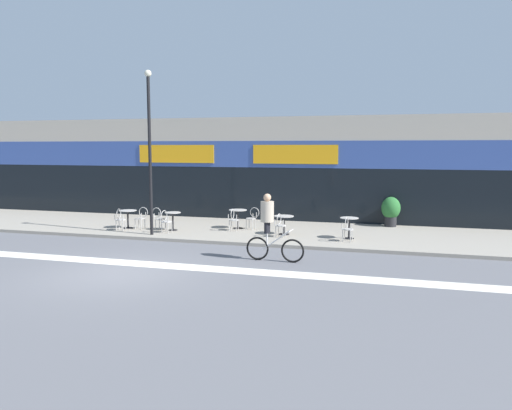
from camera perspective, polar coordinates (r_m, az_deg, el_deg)
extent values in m
plane|color=#5B5B60|center=(14.39, -15.27, -7.49)|extent=(120.00, 120.00, 0.00)
cube|color=gray|center=(20.79, -4.93, -2.76)|extent=(40.00, 5.50, 0.12)
cube|color=#B2A899|center=(25.03, -1.12, 4.26)|extent=(40.00, 4.00, 4.80)
cube|color=black|center=(23.23, -2.53, 1.39)|extent=(38.80, 0.10, 2.40)
cube|color=#334C93|center=(23.15, -2.54, 5.83)|extent=(39.20, 0.14, 1.20)
cube|color=orange|center=(24.14, -9.12, 5.79)|extent=(3.83, 0.08, 0.84)
cube|color=orange|center=(22.34, 4.45, 5.79)|extent=(3.83, 0.08, 0.84)
cube|color=silver|center=(15.32, -13.13, -6.54)|extent=(36.00, 0.70, 0.01)
cylinder|color=black|center=(21.22, -14.40, -2.56)|extent=(0.39, 0.39, 0.02)
cylinder|color=black|center=(21.17, -14.43, -1.62)|extent=(0.07, 0.07, 0.72)
cylinder|color=#ADA8A3|center=(21.12, -14.46, -0.62)|extent=(0.72, 0.72, 0.02)
cylinder|color=black|center=(20.31, -9.46, -2.84)|extent=(0.35, 0.35, 0.02)
cylinder|color=black|center=(20.26, -9.48, -1.89)|extent=(0.07, 0.07, 0.71)
cylinder|color=#ADA8A3|center=(20.21, -9.50, -0.86)|extent=(0.64, 0.64, 0.02)
cylinder|color=black|center=(20.51, -2.07, -2.66)|extent=(0.40, 0.40, 0.02)
cylinder|color=black|center=(20.45, -2.08, -1.66)|extent=(0.07, 0.07, 0.75)
cylinder|color=#ADA8A3|center=(20.40, -2.08, -0.58)|extent=(0.73, 0.73, 0.02)
cylinder|color=black|center=(19.13, 3.20, -3.35)|extent=(0.41, 0.41, 0.02)
cylinder|color=black|center=(19.07, 3.21, -2.36)|extent=(0.07, 0.07, 0.70)
cylinder|color=#ADA8A3|center=(19.02, 3.21, -1.28)|extent=(0.75, 0.75, 0.02)
cylinder|color=black|center=(18.56, 10.56, -3.77)|extent=(0.36, 0.36, 0.02)
cylinder|color=black|center=(18.50, 10.59, -2.66)|extent=(0.07, 0.07, 0.75)
cylinder|color=#ADA8A3|center=(18.44, 10.61, -1.47)|extent=(0.66, 0.66, 0.02)
cylinder|color=#B7B2AD|center=(20.69, -15.20, -1.63)|extent=(0.45, 0.45, 0.03)
cylinder|color=#B7B2AD|center=(20.91, -15.38, -2.17)|extent=(0.03, 0.03, 0.42)
cylinder|color=#B7B2AD|center=(20.80, -14.67, -2.20)|extent=(0.03, 0.03, 0.42)
cylinder|color=#B7B2AD|center=(20.65, -15.69, -2.29)|extent=(0.03, 0.03, 0.42)
cylinder|color=#B7B2AD|center=(20.54, -14.98, -2.32)|extent=(0.03, 0.03, 0.42)
torus|color=#B7B2AD|center=(20.50, -15.41, -0.97)|extent=(0.08, 0.41, 0.41)
cylinder|color=#B7B2AD|center=(20.59, -15.84, -1.33)|extent=(0.03, 0.03, 0.23)
cylinder|color=#B7B2AD|center=(20.45, -14.96, -1.36)|extent=(0.03, 0.03, 0.23)
cylinder|color=#B7B2AD|center=(20.89, -13.13, -1.49)|extent=(0.41, 0.41, 0.03)
cylinder|color=#B7B2AD|center=(20.88, -13.64, -2.14)|extent=(0.03, 0.03, 0.42)
cylinder|color=#B7B2AD|center=(21.11, -13.25, -2.03)|extent=(0.03, 0.03, 0.42)
cylinder|color=#B7B2AD|center=(20.73, -12.98, -2.18)|extent=(0.03, 0.03, 0.42)
cylinder|color=#B7B2AD|center=(20.97, -12.59, -2.07)|extent=(0.03, 0.03, 0.42)
torus|color=#B7B2AD|center=(20.77, -12.75, -0.80)|extent=(0.41, 0.04, 0.41)
cylinder|color=#B7B2AD|center=(20.64, -12.98, -1.23)|extent=(0.03, 0.03, 0.23)
cylinder|color=#B7B2AD|center=(20.93, -12.50, -1.11)|extent=(0.03, 0.03, 0.23)
cylinder|color=#B7B2AD|center=(19.76, -10.17, -1.88)|extent=(0.45, 0.45, 0.03)
cylinder|color=#B7B2AD|center=(19.98, -10.27, -2.44)|extent=(0.03, 0.03, 0.42)
cylinder|color=#B7B2AD|center=(19.83, -9.59, -2.50)|extent=(0.03, 0.03, 0.42)
cylinder|color=#B7B2AD|center=(19.75, -10.72, -2.56)|extent=(0.03, 0.03, 0.42)
cylinder|color=#B7B2AD|center=(19.60, -10.04, -2.62)|extent=(0.03, 0.03, 0.42)
torus|color=#B7B2AD|center=(19.58, -10.46, -1.19)|extent=(0.08, 0.41, 0.41)
cylinder|color=#B7B2AD|center=(19.69, -10.86, -1.55)|extent=(0.03, 0.03, 0.23)
cylinder|color=#B7B2AD|center=(19.50, -10.03, -1.61)|extent=(0.03, 0.03, 0.23)
cylinder|color=#B7B2AD|center=(20.48, -10.88, -1.60)|extent=(0.44, 0.44, 0.03)
cylinder|color=#B7B2AD|center=(20.56, -10.33, -2.19)|extent=(0.03, 0.03, 0.42)
cylinder|color=#B7B2AD|center=(20.33, -10.74, -2.30)|extent=(0.03, 0.03, 0.42)
cylinder|color=#B7B2AD|center=(20.71, -10.98, -2.14)|extent=(0.03, 0.03, 0.42)
cylinder|color=#B7B2AD|center=(20.48, -11.41, -2.25)|extent=(0.03, 0.03, 0.42)
torus|color=#B7B2AD|center=(20.54, -11.30, -0.84)|extent=(0.41, 0.07, 0.41)
cylinder|color=#B7B2AD|center=(20.70, -11.03, -1.16)|extent=(0.03, 0.03, 0.23)
cylinder|color=#B7B2AD|center=(20.42, -11.55, -1.28)|extent=(0.03, 0.03, 0.23)
cylinder|color=#B7B2AD|center=(19.93, -2.56, -1.71)|extent=(0.41, 0.41, 0.03)
cylinder|color=#B7B2AD|center=(20.13, -2.82, -2.27)|extent=(0.03, 0.03, 0.42)
cylinder|color=#B7B2AD|center=(20.05, -2.06, -2.31)|extent=(0.03, 0.03, 0.42)
cylinder|color=#B7B2AD|center=(19.87, -3.06, -2.40)|extent=(0.03, 0.03, 0.42)
cylinder|color=#B7B2AD|center=(19.79, -2.29, -2.43)|extent=(0.03, 0.03, 0.42)
torus|color=#B7B2AD|center=(19.73, -2.71, -1.03)|extent=(0.04, 0.41, 0.41)
cylinder|color=#B7B2AD|center=(19.80, -3.18, -1.40)|extent=(0.03, 0.03, 0.23)
cylinder|color=#B7B2AD|center=(19.70, -2.23, -1.43)|extent=(0.03, 0.03, 0.23)
cylinder|color=#B7B2AD|center=(20.28, -0.60, -1.56)|extent=(0.45, 0.45, 0.03)
cylinder|color=#B7B2AD|center=(20.25, -1.12, -2.21)|extent=(0.03, 0.03, 0.42)
cylinder|color=#B7B2AD|center=(20.50, -0.79, -2.10)|extent=(0.03, 0.03, 0.42)
cylinder|color=#B7B2AD|center=(20.13, -0.40, -2.27)|extent=(0.03, 0.03, 0.42)
cylinder|color=#B7B2AD|center=(20.39, -0.08, -2.15)|extent=(0.03, 0.03, 0.42)
torus|color=#B7B2AD|center=(20.18, -0.16, -0.85)|extent=(0.41, 0.09, 0.41)
cylinder|color=#B7B2AD|center=(20.04, -0.36, -1.29)|extent=(0.03, 0.03, 0.23)
cylinder|color=#B7B2AD|center=(20.35, 0.04, -1.17)|extent=(0.03, 0.03, 0.23)
cylinder|color=#B7B2AD|center=(18.53, 2.84, -2.35)|extent=(0.45, 0.45, 0.03)
cylinder|color=#B7B2AD|center=(18.74, 2.59, -2.94)|extent=(0.03, 0.03, 0.42)
cylinder|color=#B7B2AD|center=(18.64, 3.39, -3.00)|extent=(0.03, 0.03, 0.42)
cylinder|color=#B7B2AD|center=(18.49, 2.27, -3.08)|extent=(0.03, 0.03, 0.42)
cylinder|color=#B7B2AD|center=(18.39, 3.08, -3.14)|extent=(0.03, 0.03, 0.42)
torus|color=#B7B2AD|center=(18.33, 2.65, -1.62)|extent=(0.09, 0.41, 0.41)
cylinder|color=#B7B2AD|center=(18.42, 2.15, -2.00)|extent=(0.03, 0.03, 0.23)
cylinder|color=#B7B2AD|center=(18.29, 3.14, -2.07)|extent=(0.03, 0.03, 0.23)
cylinder|color=#B7B2AD|center=(17.95, 10.43, -2.75)|extent=(0.45, 0.45, 0.03)
cylinder|color=#B7B2AD|center=(18.15, 10.09, -3.36)|extent=(0.03, 0.03, 0.42)
cylinder|color=#B7B2AD|center=(18.09, 10.95, -3.41)|extent=(0.03, 0.03, 0.42)
cylinder|color=#B7B2AD|center=(17.89, 9.87, -3.51)|extent=(0.03, 0.03, 0.42)
cylinder|color=#B7B2AD|center=(17.82, 10.75, -3.56)|extent=(0.03, 0.03, 0.42)
torus|color=#B7B2AD|center=(17.74, 10.32, -2.00)|extent=(0.08, 0.41, 0.41)
cylinder|color=#B7B2AD|center=(17.81, 9.78, -2.40)|extent=(0.03, 0.03, 0.23)
cylinder|color=#B7B2AD|center=(17.73, 10.85, -2.46)|extent=(0.03, 0.03, 0.23)
cylinder|color=#232326|center=(21.75, 15.12, -1.79)|extent=(0.49, 0.49, 0.45)
ellipsoid|color=#28662D|center=(21.67, 15.16, -0.34)|extent=(0.78, 0.78, 0.94)
cylinder|color=black|center=(19.23, -12.03, 5.44)|extent=(0.12, 0.12, 5.95)
sphere|color=beige|center=(19.42, -12.25, 14.48)|extent=(0.26, 0.26, 0.26)
torus|color=black|center=(15.04, 4.20, -5.25)|extent=(0.72, 0.09, 0.72)
torus|color=black|center=(15.35, 0.17, -4.98)|extent=(0.72, 0.09, 0.72)
cylinder|color=silver|center=(15.11, 2.37, -4.00)|extent=(0.86, 0.09, 0.65)
cylinder|color=silver|center=(15.21, 1.28, -4.13)|extent=(0.04, 0.04, 0.50)
cylinder|color=silver|center=(14.94, 4.02, -2.95)|extent=(0.05, 0.48, 0.03)
cylinder|color=black|center=(15.21, 1.37, -2.52)|extent=(0.15, 0.15, 0.34)
cylinder|color=black|center=(15.06, 1.20, -2.61)|extent=(0.15, 0.15, 0.34)
cylinder|color=#B2A38E|center=(15.07, 1.29, -0.75)|extent=(0.42, 0.42, 0.62)
sphere|color=tan|center=(15.02, 1.30, 0.86)|extent=(0.23, 0.23, 0.23)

